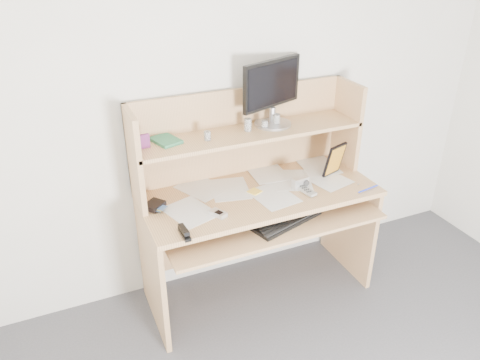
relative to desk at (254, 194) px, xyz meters
name	(u,v)px	position (x,y,z in m)	size (l,w,h in m)	color
back_wall	(238,95)	(0.00, 0.24, 0.56)	(3.60, 0.04, 2.50)	silver
desk	(254,194)	(0.00, 0.00, 0.00)	(1.40, 0.70, 1.30)	tan
paper_clutter	(260,191)	(0.00, -0.08, 0.06)	(1.32, 0.54, 0.01)	silver
keyboard	(286,220)	(0.07, -0.30, -0.03)	(0.46, 0.27, 0.03)	black
tv_remote	(304,189)	(0.24, -0.18, 0.07)	(0.05, 0.17, 0.02)	gray
flip_phone	(218,213)	(-0.32, -0.23, 0.07)	(0.05, 0.10, 0.03)	silver
stapler	(184,232)	(-0.55, -0.34, 0.08)	(0.03, 0.12, 0.04)	black
wallet	(154,205)	(-0.62, -0.01, 0.08)	(0.11, 0.09, 0.03)	black
sticky_note_pad	(255,192)	(-0.03, -0.07, 0.06)	(0.07, 0.07, 0.01)	yellow
digital_camera	(300,182)	(0.24, -0.13, 0.09)	(0.10, 0.04, 0.06)	silver
game_case	(335,160)	(0.52, -0.08, 0.17)	(0.15, 0.02, 0.21)	black
blue_pen	(368,189)	(0.60, -0.32, 0.07)	(0.01, 0.01, 0.16)	#1A2FC7
card_box	(144,141)	(-0.62, 0.08, 0.43)	(0.06, 0.02, 0.08)	#A9162C
shelf_book	(166,140)	(-0.49, 0.11, 0.40)	(0.12, 0.17, 0.02)	#30794C
chip_stack_a	(207,136)	(-0.27, 0.04, 0.41)	(0.04, 0.04, 0.05)	black
chip_stack_b	(276,120)	(0.18, 0.09, 0.42)	(0.04, 0.04, 0.07)	silver
chip_stack_c	(265,125)	(0.10, 0.07, 0.41)	(0.04, 0.04, 0.05)	black
chip_stack_d	(248,125)	(-0.01, 0.08, 0.42)	(0.04, 0.04, 0.07)	white
monitor	(272,91)	(0.17, 0.13, 0.59)	(0.43, 0.23, 0.39)	#ABAAAF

